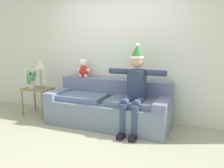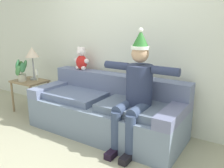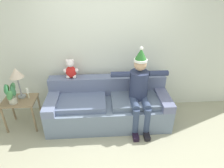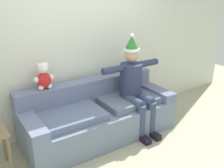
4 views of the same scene
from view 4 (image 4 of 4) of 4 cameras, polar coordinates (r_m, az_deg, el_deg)
back_wall at (r=4.00m, az=-7.32°, el=9.14°), size 7.00×0.10×2.70m
couch at (r=3.89m, az=-3.07°, el=-7.08°), size 2.29×0.91×0.82m
person_seated at (r=3.87m, az=5.13°, el=0.04°), size 1.02×0.77×1.53m
teddy_bear at (r=3.61m, az=-15.12°, el=1.49°), size 0.29×0.17×0.38m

